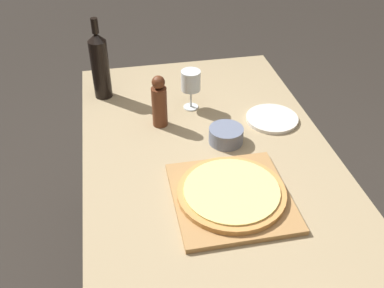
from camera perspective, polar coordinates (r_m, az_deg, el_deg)
The scene contains 8 objects.
dining_table at distance 1.55m, azimuth 3.34°, elevation -7.01°, with size 0.89×1.75×0.77m.
cutting_board at distance 1.42m, azimuth 5.00°, elevation -6.71°, with size 0.36×0.38×0.02m.
pizza at distance 1.41m, azimuth 5.04°, elevation -6.11°, with size 0.34×0.34×0.02m.
wine_bottle at distance 1.90m, azimuth -11.61°, elevation 9.84°, with size 0.07×0.07×0.34m.
pepper_mill at distance 1.70m, azimuth -4.17°, elevation 5.29°, with size 0.06×0.06×0.21m.
wine_glass at distance 1.79m, azimuth -0.15°, elevation 7.92°, with size 0.08×0.08×0.17m.
small_bowl at distance 1.64m, azimuth 4.34°, elevation 1.13°, with size 0.13×0.13×0.06m.
dinner_plate at distance 1.80m, azimuth 10.12°, elevation 3.19°, with size 0.20×0.20×0.01m.
Camera 1 is at (-0.30, -1.08, 1.75)m, focal length 42.00 mm.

